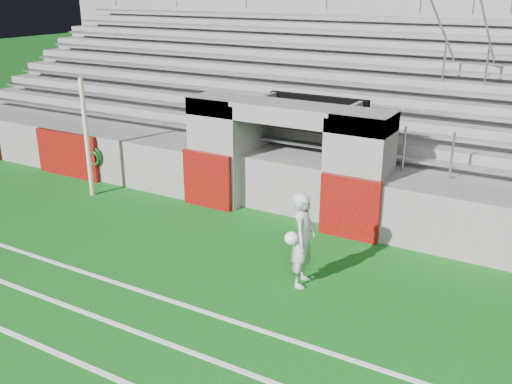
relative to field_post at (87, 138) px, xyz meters
The scene contains 5 objects.
ground 5.49m from the field_post, 23.91° to the right, with size 90.00×90.00×0.00m, color #0D5012.
field_post is the anchor object (origin of this frame).
stadium_structure 7.57m from the field_post, 50.37° to the left, with size 26.00×8.48×5.42m.
goalkeeper_with_ball 6.83m from the field_post, 12.57° to the right, with size 0.52×0.70×1.74m.
hose_coil 1.27m from the field_post, 128.63° to the left, with size 0.50×0.14×0.51m.
Camera 1 is at (5.63, -7.61, 5.07)m, focal length 40.00 mm.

